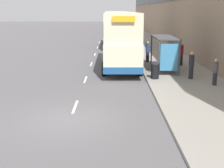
{
  "coord_description": "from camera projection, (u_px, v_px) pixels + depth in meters",
  "views": [
    {
      "loc": [
        1.76,
        -12.49,
        4.53
      ],
      "look_at": [
        1.62,
        17.51,
        -2.67
      ],
      "focal_mm": 50.0,
      "sensor_mm": 36.0,
      "label": 1
    }
  ],
  "objects": [
    {
      "name": "lane_mark_2",
      "position": [
        93.0,
        64.0,
        26.43
      ],
      "size": [
        0.12,
        2.0,
        0.01
      ],
      "color": "silver",
      "rests_on": "ground_plane"
    },
    {
      "name": "car_0",
      "position": [
        116.0,
        29.0,
        59.25
      ],
      "size": [
        1.99,
        4.49,
        1.85
      ],
      "color": "silver",
      "rests_on": "ground_plane"
    },
    {
      "name": "pedestrian_2",
      "position": [
        217.0,
        72.0,
        18.35
      ],
      "size": [
        0.31,
        0.31,
        1.57
      ],
      "color": "#23232D",
      "rests_on": "ground_plane"
    },
    {
      "name": "double_decker_bus_ahead",
      "position": [
        118.0,
        28.0,
        38.2
      ],
      "size": [
        2.85,
        10.68,
        4.3
      ],
      "color": "beige",
      "rests_on": "ground_plane"
    },
    {
      "name": "bus_shelter",
      "position": [
        169.0,
        47.0,
        22.37
      ],
      "size": [
        1.6,
        4.2,
        2.48
      ],
      "color": "#4C4C51",
      "rests_on": "ground_plane"
    },
    {
      "name": "pedestrian_3",
      "position": [
        149.0,
        51.0,
        26.5
      ],
      "size": [
        0.35,
        0.35,
        1.76
      ],
      "color": "#23232D",
      "rests_on": "ground_plane"
    },
    {
      "name": "lane_mark_4",
      "position": [
        99.0,
        47.0,
        37.98
      ],
      "size": [
        0.12,
        2.0,
        0.01
      ],
      "color": "silver",
      "rests_on": "ground_plane"
    },
    {
      "name": "lane_mark_0",
      "position": [
        77.0,
        107.0,
        14.88
      ],
      "size": [
        0.12,
        2.0,
        0.01
      ],
      "color": "silver",
      "rests_on": "ground_plane"
    },
    {
      "name": "pedestrian_at_shelter",
      "position": [
        183.0,
        54.0,
        24.82
      ],
      "size": [
        0.37,
        0.37,
        1.85
      ],
      "color": "#23232D",
      "rests_on": "ground_plane"
    },
    {
      "name": "lane_mark_3",
      "position": [
        96.0,
        54.0,
        32.21
      ],
      "size": [
        0.12,
        2.0,
        0.01
      ],
      "color": "silver",
      "rests_on": "ground_plane"
    },
    {
      "name": "pedestrian_1",
      "position": [
        193.0,
        65.0,
        20.02
      ],
      "size": [
        0.35,
        0.35,
        1.76
      ],
      "color": "#23232D",
      "rests_on": "ground_plane"
    },
    {
      "name": "pavement",
      "position": [
        143.0,
        38.0,
        50.6
      ],
      "size": [
        5.0,
        93.0,
        0.14
      ],
      "color": "gray",
      "rests_on": "ground_plane"
    },
    {
      "name": "lane_mark_1",
      "position": [
        87.0,
        79.0,
        20.66
      ],
      "size": [
        0.12,
        2.0,
        0.01
      ],
      "color": "silver",
      "rests_on": "ground_plane"
    },
    {
      "name": "double_decker_bus_near",
      "position": [
        123.0,
        39.0,
        24.39
      ],
      "size": [
        2.85,
        10.27,
        4.3
      ],
      "color": "beige",
      "rests_on": "ground_plane"
    },
    {
      "name": "lane_mark_5",
      "position": [
        101.0,
        42.0,
        43.75
      ],
      "size": [
        0.12,
        2.0,
        0.01
      ],
      "color": "silver",
      "rests_on": "ground_plane"
    },
    {
      "name": "litter_bin",
      "position": [
        156.0,
        71.0,
        20.16
      ],
      "size": [
        0.55,
        0.55,
        1.05
      ],
      "color": "black",
      "rests_on": "ground_plane"
    },
    {
      "name": "ground_plane",
      "position": [
        72.0,
        119.0,
        13.21
      ],
      "size": [
        220.0,
        220.0,
        0.0
      ],
      "primitive_type": "plane",
      "color": "#5B595B"
    }
  ]
}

